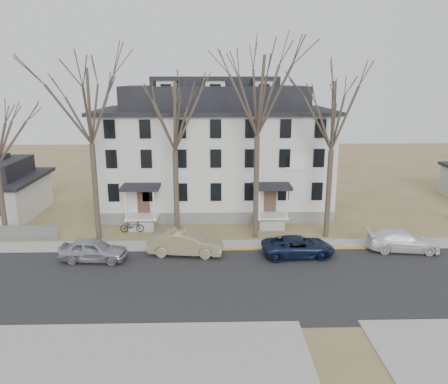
{
  "coord_description": "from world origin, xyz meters",
  "views": [
    {
      "loc": [
        -2.24,
        -21.9,
        11.8
      ],
      "look_at": [
        -1.44,
        9.0,
        3.81
      ],
      "focal_mm": 35.0,
      "sensor_mm": 36.0,
      "label": 1
    }
  ],
  "objects_px": {
    "tree_mid_right": "(334,111)",
    "car_white": "(403,241)",
    "car_silver": "(93,250)",
    "bicycle_left": "(132,227)",
    "boarding_house": "(215,151)",
    "tree_far_left": "(89,101)",
    "car_tan": "(186,243)",
    "tree_center": "(258,90)",
    "car_navy": "(298,247)",
    "tree_mid_left": "(174,111)"
  },
  "relations": [
    {
      "from": "tree_mid_right",
      "to": "car_white",
      "type": "bearing_deg",
      "value": -33.94
    },
    {
      "from": "car_silver",
      "to": "bicycle_left",
      "type": "distance_m",
      "value": 5.81
    },
    {
      "from": "car_tan",
      "to": "car_white",
      "type": "distance_m",
      "value": 15.29
    },
    {
      "from": "tree_mid_left",
      "to": "car_white",
      "type": "height_order",
      "value": "tree_mid_left"
    },
    {
      "from": "tree_far_left",
      "to": "tree_center",
      "type": "height_order",
      "value": "tree_center"
    },
    {
      "from": "tree_center",
      "to": "bicycle_left",
      "type": "relative_size",
      "value": 7.91
    },
    {
      "from": "car_silver",
      "to": "car_navy",
      "type": "distance_m",
      "value": 13.8
    },
    {
      "from": "tree_center",
      "to": "car_navy",
      "type": "distance_m",
      "value": 11.39
    },
    {
      "from": "tree_far_left",
      "to": "car_tan",
      "type": "xyz_separation_m",
      "value": [
        6.84,
        -3.39,
        -9.5
      ]
    },
    {
      "from": "car_tan",
      "to": "tree_mid_left",
      "type": "bearing_deg",
      "value": 20.31
    },
    {
      "from": "boarding_house",
      "to": "car_tan",
      "type": "bearing_deg",
      "value": -100.59
    },
    {
      "from": "boarding_house",
      "to": "tree_far_left",
      "type": "relative_size",
      "value": 1.52
    },
    {
      "from": "tree_center",
      "to": "car_white",
      "type": "xyz_separation_m",
      "value": [
        10.13,
        -3.12,
        -10.36
      ]
    },
    {
      "from": "bicycle_left",
      "to": "tree_mid_right",
      "type": "bearing_deg",
      "value": -96.89
    },
    {
      "from": "tree_mid_left",
      "to": "car_tan",
      "type": "relative_size",
      "value": 2.49
    },
    {
      "from": "tree_far_left",
      "to": "car_silver",
      "type": "bearing_deg",
      "value": -80.02
    },
    {
      "from": "car_navy",
      "to": "boarding_house",
      "type": "bearing_deg",
      "value": 20.9
    },
    {
      "from": "tree_mid_right",
      "to": "car_silver",
      "type": "bearing_deg",
      "value": -165.44
    },
    {
      "from": "boarding_house",
      "to": "car_white",
      "type": "relative_size",
      "value": 4.19
    },
    {
      "from": "car_tan",
      "to": "tree_far_left",
      "type": "bearing_deg",
      "value": 70.01
    },
    {
      "from": "tree_mid_left",
      "to": "car_tan",
      "type": "bearing_deg",
      "value": -76.07
    },
    {
      "from": "boarding_house",
      "to": "tree_mid_right",
      "type": "distance_m",
      "value": 12.51
    },
    {
      "from": "tree_center",
      "to": "car_silver",
      "type": "bearing_deg",
      "value": -158.85
    },
    {
      "from": "tree_center",
      "to": "tree_far_left",
      "type": "bearing_deg",
      "value": 180.0
    },
    {
      "from": "car_silver",
      "to": "car_tan",
      "type": "distance_m",
      "value": 6.15
    },
    {
      "from": "boarding_house",
      "to": "tree_mid_left",
      "type": "bearing_deg",
      "value": -110.2
    },
    {
      "from": "tree_far_left",
      "to": "car_white",
      "type": "xyz_separation_m",
      "value": [
        22.13,
        -3.12,
        -9.62
      ]
    },
    {
      "from": "tree_center",
      "to": "tree_mid_right",
      "type": "bearing_deg",
      "value": 0.0
    },
    {
      "from": "tree_far_left",
      "to": "tree_mid_left",
      "type": "height_order",
      "value": "tree_far_left"
    },
    {
      "from": "tree_center",
      "to": "car_tan",
      "type": "bearing_deg",
      "value": -146.68
    },
    {
      "from": "car_silver",
      "to": "car_white",
      "type": "height_order",
      "value": "car_silver"
    },
    {
      "from": "car_tan",
      "to": "car_navy",
      "type": "xyz_separation_m",
      "value": [
        7.72,
        -0.5,
        -0.15
      ]
    },
    {
      "from": "tree_mid_right",
      "to": "car_white",
      "type": "xyz_separation_m",
      "value": [
        4.63,
        -3.12,
        -8.88
      ]
    },
    {
      "from": "tree_far_left",
      "to": "car_tan",
      "type": "height_order",
      "value": "tree_far_left"
    },
    {
      "from": "boarding_house",
      "to": "tree_far_left",
      "type": "height_order",
      "value": "tree_far_left"
    },
    {
      "from": "tree_center",
      "to": "tree_mid_right",
      "type": "distance_m",
      "value": 5.7
    },
    {
      "from": "bicycle_left",
      "to": "car_silver",
      "type": "bearing_deg",
      "value": 162.2
    },
    {
      "from": "car_silver",
      "to": "car_tan",
      "type": "height_order",
      "value": "car_tan"
    },
    {
      "from": "tree_far_left",
      "to": "car_tan",
      "type": "bearing_deg",
      "value": -26.37
    },
    {
      "from": "car_tan",
      "to": "car_white",
      "type": "height_order",
      "value": "car_tan"
    },
    {
      "from": "tree_far_left",
      "to": "tree_mid_left",
      "type": "xyz_separation_m",
      "value": [
        6.0,
        0.0,
        -0.74
      ]
    },
    {
      "from": "tree_mid_left",
      "to": "boarding_house",
      "type": "bearing_deg",
      "value": 69.8
    },
    {
      "from": "car_silver",
      "to": "car_tan",
      "type": "xyz_separation_m",
      "value": [
        6.08,
        0.95,
        0.08
      ]
    },
    {
      "from": "tree_far_left",
      "to": "tree_mid_right",
      "type": "distance_m",
      "value": 17.52
    },
    {
      "from": "boarding_house",
      "to": "tree_mid_left",
      "type": "relative_size",
      "value": 1.63
    },
    {
      "from": "tree_mid_left",
      "to": "car_silver",
      "type": "distance_m",
      "value": 11.16
    },
    {
      "from": "tree_far_left",
      "to": "bicycle_left",
      "type": "height_order",
      "value": "tree_far_left"
    },
    {
      "from": "car_silver",
      "to": "car_white",
      "type": "xyz_separation_m",
      "value": [
        21.37,
        1.23,
        -0.04
      ]
    },
    {
      "from": "tree_mid_left",
      "to": "bicycle_left",
      "type": "bearing_deg",
      "value": 161.25
    },
    {
      "from": "tree_far_left",
      "to": "tree_center",
      "type": "bearing_deg",
      "value": 0.0
    }
  ]
}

